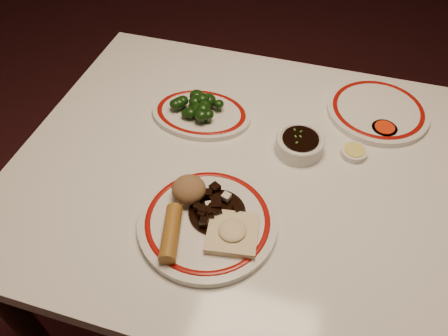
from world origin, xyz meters
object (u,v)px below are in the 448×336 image
rice_mound (189,189)px  broccoli_pile (199,105)px  dining_table (265,194)px  spring_roll (171,233)px  stirfry_heap (215,208)px  main_plate (208,221)px  fried_wonton (232,233)px  broccoli_plate (201,113)px  soy_bowl (300,145)px

rice_mound → broccoli_pile: 0.28m
dining_table → spring_roll: size_ratio=9.62×
dining_table → stirfry_heap: (-0.08, -0.16, 0.12)m
rice_mound → broccoli_pile: bearing=104.6°
main_plate → fried_wonton: (0.06, -0.02, 0.02)m
main_plate → broccoli_pile: broccoli_pile is taller
broccoli_plate → broccoli_pile: (-0.00, -0.00, 0.03)m
stirfry_heap → broccoli_plate: stirfry_heap is taller
fried_wonton → soy_bowl: size_ratio=1.01×
spring_roll → stirfry_heap: (0.07, 0.09, -0.01)m
soy_bowl → broccoli_plate: bearing=169.0°
dining_table → soy_bowl: (0.06, 0.08, 0.11)m
rice_mound → spring_roll: rice_mound is taller
dining_table → stirfry_heap: 0.22m
spring_roll → broccoli_plate: spring_roll is taller
main_plate → fried_wonton: size_ratio=3.24×
dining_table → broccoli_plate: broccoli_plate is taller
main_plate → broccoli_plate: main_plate is taller
dining_table → main_plate: bearing=-115.3°
spring_roll → stirfry_heap: spring_roll is taller
fried_wonton → soy_bowl: bearing=73.8°
main_plate → stirfry_heap: 0.03m
stirfry_heap → spring_roll: bearing=-126.8°
rice_mound → soy_bowl: bearing=48.3°
fried_wonton → broccoli_pile: bearing=118.7°
stirfry_heap → dining_table: bearing=64.2°
dining_table → soy_bowl: soy_bowl is taller
rice_mound → spring_roll: (0.00, -0.11, -0.01)m
spring_roll → broccoli_plate: size_ratio=0.47×
fried_wonton → broccoli_plate: size_ratio=0.43×
broccoli_pile → soy_bowl: size_ratio=1.20×
soy_bowl → spring_roll: bearing=-121.1°
main_plate → broccoli_plate: (-0.12, 0.32, -0.00)m
stirfry_heap → rice_mound: bearing=162.6°
spring_roll → soy_bowl: spring_roll is taller
rice_mound → dining_table: bearing=44.7°
main_plate → broccoli_plate: 0.34m
soy_bowl → fried_wonton: bearing=-106.2°
spring_roll → fried_wonton: size_ratio=1.08×
spring_roll → fried_wonton: 0.12m
rice_mound → soy_bowl: size_ratio=0.64×
broccoli_plate → spring_roll: bearing=-80.1°
spring_roll → stirfry_heap: bearing=39.2°
dining_table → broccoli_plate: (-0.21, 0.14, 0.10)m
main_plate → fried_wonton: bearing=-21.1°
rice_mound → fried_wonton: rice_mound is taller
broccoli_pile → broccoli_plate: bearing=25.9°
rice_mound → broccoli_plate: rice_mound is taller
rice_mound → stirfry_heap: (0.07, -0.02, -0.02)m
main_plate → soy_bowl: 0.31m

